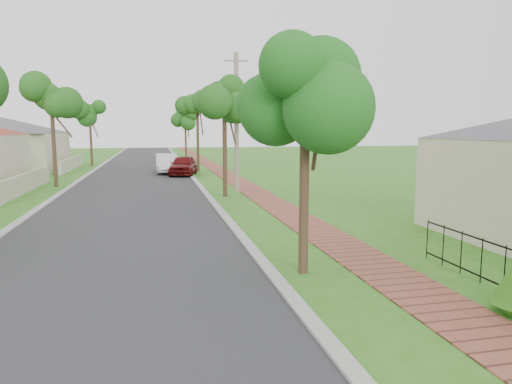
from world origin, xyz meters
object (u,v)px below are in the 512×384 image
object	(u,v)px
near_tree	(306,92)
parked_car_red	(183,165)
utility_pole	(237,123)
parked_car_white	(166,164)

from	to	relation	value
near_tree	parked_car_red	bearing A→B (deg)	93.02
parked_car_red	utility_pole	bearing A→B (deg)	-66.11
parked_car_red	near_tree	xyz separation A→B (m)	(1.24, -23.60, 3.38)
parked_car_red	utility_pole	xyz separation A→B (m)	(2.15, -9.97, 2.91)
near_tree	utility_pole	world-z (taller)	utility_pole
parked_car_white	utility_pole	world-z (taller)	utility_pole
parked_car_white	parked_car_red	bearing A→B (deg)	-59.71
utility_pole	parked_car_red	bearing A→B (deg)	102.16
parked_car_white	near_tree	distance (m)	25.86
parked_car_white	utility_pole	distance (m)	12.68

